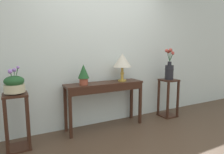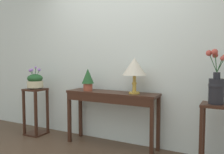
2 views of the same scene
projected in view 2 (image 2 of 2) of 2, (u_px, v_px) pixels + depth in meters
back_wall_with_art at (121, 50)px, 3.51m from camera, size 9.00×0.10×2.80m
console_table at (111, 100)px, 3.31m from camera, size 1.36×0.35×0.80m
table_lamp at (134, 67)px, 3.14m from camera, size 0.33×0.33×0.49m
potted_plant_on_console at (88, 78)px, 3.46m from camera, size 0.18×0.18×0.33m
pedestal_stand_left at (36, 112)px, 3.89m from camera, size 0.31×0.31×0.78m
planter_bowl_wide_left at (35, 81)px, 3.85m from camera, size 0.26×0.26×0.37m
pedestal_stand_right at (215, 137)px, 2.63m from camera, size 0.31×0.31×0.76m
flower_vase_tall_right at (216, 86)px, 2.59m from camera, size 0.23×0.17×0.61m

